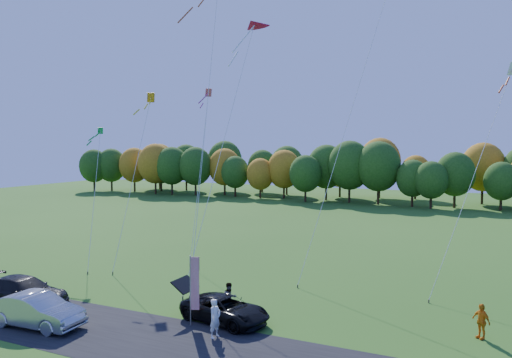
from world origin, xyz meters
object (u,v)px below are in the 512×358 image
at_px(silver_sedan, 37,310).
at_px(person_east, 481,321).
at_px(black_suv, 225,309).
at_px(feather_flag, 194,283).

distance_m(silver_sedan, person_east, 21.80).
bearing_deg(person_east, silver_sedan, -118.60).
distance_m(black_suv, silver_sedan, 9.50).
xyz_separation_m(black_suv, feather_flag, (-1.20, -1.10, 1.52)).
distance_m(black_suv, person_east, 12.46).
relative_size(person_east, feather_flag, 0.47).
relative_size(black_suv, feather_flag, 1.35).
xyz_separation_m(black_suv, person_east, (12.02, 3.26, 0.16)).
bearing_deg(silver_sedan, person_east, -72.05).
xyz_separation_m(person_east, feather_flag, (-13.22, -4.36, 1.36)).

